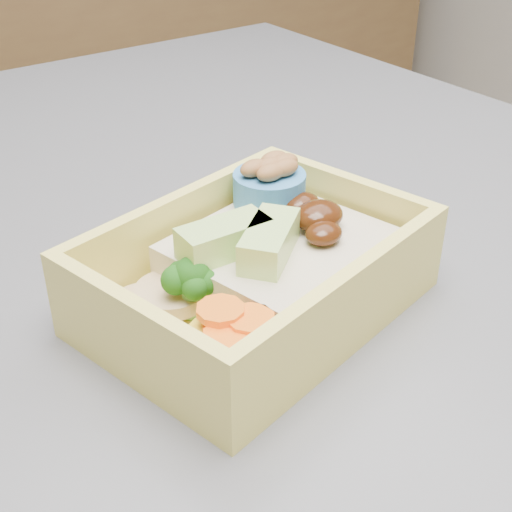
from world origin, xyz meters
TOP-DOWN VIEW (x-y plane):
  - bento_box at (0.21, -0.22)m, footprint 0.21×0.17m

SIDE VIEW (x-z plane):
  - bento_box at x=0.21m, z-range 0.91..0.98m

